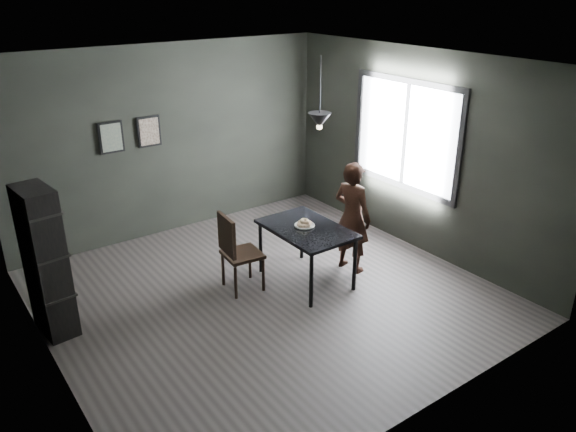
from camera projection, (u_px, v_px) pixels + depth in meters
ground at (268, 294)px, 6.96m from camera, size 5.00×5.00×0.00m
back_wall at (172, 141)px, 8.28m from camera, size 5.00×0.10×2.80m
ceiling at (264, 63)px, 5.86m from camera, size 5.00×5.00×0.02m
window_assembly at (405, 135)px, 7.81m from camera, size 0.04×1.96×1.56m
cafe_table at (307, 233)px, 7.02m from camera, size 0.80×1.20×0.75m
white_plate at (305, 226)px, 7.02m from camera, size 0.23×0.23×0.01m
donut_pile at (305, 223)px, 7.00m from camera, size 0.21×0.21×0.09m
woman at (352, 217)px, 7.29m from camera, size 0.47×0.61×1.50m
wood_chair at (235, 248)px, 6.84m from camera, size 0.48×0.48×1.02m
shelf_unit at (45, 263)px, 5.93m from camera, size 0.38×0.59×1.68m
pendant_lamp at (320, 120)px, 6.69m from camera, size 0.28×0.28×0.86m
framed_print_left at (111, 137)px, 7.69m from camera, size 0.34×0.04×0.44m
framed_print_right at (149, 131)px, 7.98m from camera, size 0.34×0.04×0.44m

